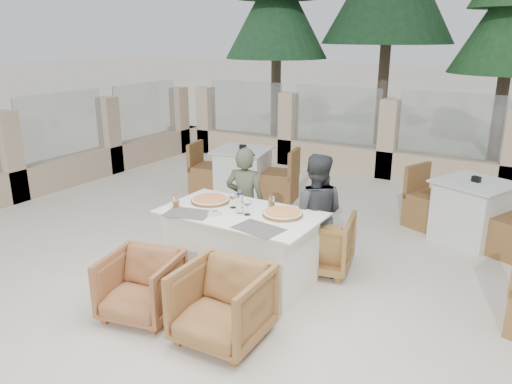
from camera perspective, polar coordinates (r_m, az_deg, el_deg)
The scene contains 25 objects.
ground at distance 5.23m, azimuth -1.65°, elevation -10.72°, with size 80.00×80.00×0.00m, color beige.
sand_patch at distance 18.20m, azimuth 23.25°, elevation 8.38°, with size 30.00×16.00×0.01m, color beige.
perimeter_wall_far at distance 9.17m, azimuth 14.89°, elevation 6.46°, with size 10.00×0.34×1.60m, color beige, non-canonical shape.
perimeter_wall_left at distance 8.98m, azimuth -21.11°, elevation 5.65°, with size 0.34×7.00×1.60m, color tan, non-canonical shape.
pine_far_left at distance 12.41m, azimuth 2.38°, elevation 18.84°, with size 2.42×2.42×5.50m, color #1F4827.
pine_centre at distance 11.10m, azimuth 27.11°, elevation 15.88°, with size 2.20×2.20×5.00m, color #214E24.
dining_table at distance 5.17m, azimuth -1.74°, elevation -6.32°, with size 1.60×0.90×0.77m, color white, non-canonical shape.
placemat_near_left at distance 5.02m, azimuth -7.77°, elevation -2.43°, with size 0.45×0.30×0.00m, color #635D54.
placemat_near_right at distance 4.59m, azimuth 0.28°, elevation -4.21°, with size 0.45×0.30×0.00m, color #59544C.
pizza_left at distance 5.33m, azimuth -5.26°, elevation -0.88°, with size 0.41×0.41×0.05m, color #D34B1C.
pizza_right at distance 4.92m, azimuth 3.05°, elevation -2.43°, with size 0.40×0.40×0.05m, color #F35621.
water_bottle at distance 4.95m, azimuth -1.85°, elevation -1.12°, with size 0.07×0.07×0.24m, color #BBDEF6.
wine_glass_centre at distance 5.12m, azimuth -2.66°, elevation -0.84°, with size 0.08×0.08×0.18m, color white, non-canonical shape.
wine_glass_near at distance 4.91m, azimuth -1.00°, elevation -1.61°, with size 0.08×0.08×0.18m, color white, non-canonical shape.
beer_glass_left at distance 5.20m, azimuth -9.15°, elevation -1.06°, with size 0.07×0.07×0.13m, color orange.
beer_glass_right at distance 5.13m, azimuth 1.78°, elevation -1.13°, with size 0.06×0.06×0.13m, color #C7881C.
olive_dish at distance 4.95m, azimuth -4.73°, elevation -2.36°, with size 0.11×0.11×0.04m, color silver, non-canonical shape.
armchair_far_left at distance 5.77m, azimuth -1.86°, elevation -4.40°, with size 0.68×0.70×0.64m, color brown.
armchair_far_right at distance 5.51m, azimuth 7.32°, elevation -5.66°, with size 0.68×0.70×0.63m, color olive.
armchair_near_left at distance 4.72m, azimuth -12.98°, elevation -10.42°, with size 0.64×0.66×0.60m, color #9B6138.
armchair_near_right at distance 4.26m, azimuth -3.89°, elevation -12.72°, with size 0.70×0.72×0.66m, color olive.
diner_left at distance 5.70m, azimuth -1.23°, elevation -1.20°, with size 0.47×0.31×1.29m, color #484D38.
diner_right at distance 5.31m, azimuth 6.75°, elevation -2.55°, with size 0.64×0.50×1.32m, color #373A3C.
bg_table_a at distance 7.88m, azimuth -1.49°, elevation 2.19°, with size 1.64×0.82×0.77m, color silver, non-canonical shape.
bg_table_b at distance 6.71m, azimuth 23.43°, elevation -2.09°, with size 1.64×0.82×0.77m, color silver, non-canonical shape.
Camera 1 is at (2.51, -3.86, 2.48)m, focal length 35.00 mm.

